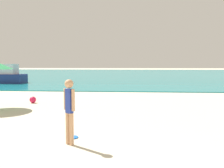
{
  "coord_description": "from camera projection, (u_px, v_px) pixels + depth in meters",
  "views": [
    {
      "loc": [
        0.33,
        -2.1,
        1.92
      ],
      "look_at": [
        -0.33,
        6.64,
        1.19
      ],
      "focal_mm": 39.21,
      "sensor_mm": 36.0,
      "label": 1
    }
  ],
  "objects": [
    {
      "name": "frisbee",
      "position": [
        73.0,
        137.0,
        6.33
      ],
      "size": [
        0.28,
        0.28,
        0.03
      ],
      "primitive_type": "cylinder",
      "color": "blue",
      "rests_on": "ground"
    },
    {
      "name": "person_standing",
      "position": [
        69.0,
        108.0,
        5.74
      ],
      "size": [
        0.3,
        0.24,
        1.55
      ],
      "rotation": [
        0.0,
        0.0,
        2.51
      ],
      "color": "tan",
      "rests_on": "ground"
    },
    {
      "name": "water",
      "position": [
        129.0,
        74.0,
        46.25
      ],
      "size": [
        160.0,
        60.0,
        0.06
      ],
      "primitive_type": "cube",
      "color": "teal",
      "rests_on": "ground"
    },
    {
      "name": "beach_ball",
      "position": [
        33.0,
        100.0,
        11.93
      ],
      "size": [
        0.32,
        0.32,
        0.32
      ],
      "primitive_type": "sphere",
      "color": "#E51E4C",
      "rests_on": "ground"
    }
  ]
}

